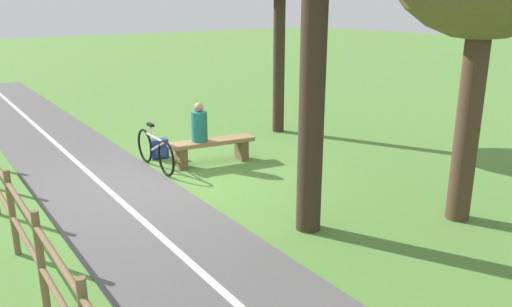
{
  "coord_description": "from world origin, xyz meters",
  "views": [
    {
      "loc": [
        3.86,
        7.83,
        3.1
      ],
      "look_at": [
        -0.68,
        1.71,
        0.82
      ],
      "focal_mm": 35.91,
      "sensor_mm": 36.0,
      "label": 1
    }
  ],
  "objects_px": {
    "bicycle": "(155,151)",
    "person_seated": "(199,125)",
    "backpack": "(159,149)",
    "bench": "(212,147)"
  },
  "relations": [
    {
      "from": "person_seated",
      "to": "bicycle",
      "type": "height_order",
      "value": "person_seated"
    },
    {
      "from": "person_seated",
      "to": "bicycle",
      "type": "xyz_separation_m",
      "value": [
        0.81,
        -0.31,
        -0.45
      ]
    },
    {
      "from": "bench",
      "to": "person_seated",
      "type": "distance_m",
      "value": 0.54
    },
    {
      "from": "person_seated",
      "to": "backpack",
      "type": "bearing_deg",
      "value": -53.41
    },
    {
      "from": "bicycle",
      "to": "backpack",
      "type": "xyz_separation_m",
      "value": [
        -0.37,
        -0.58,
        -0.16
      ]
    },
    {
      "from": "bench",
      "to": "backpack",
      "type": "height_order",
      "value": "bench"
    },
    {
      "from": "backpack",
      "to": "person_seated",
      "type": "bearing_deg",
      "value": 116.38
    },
    {
      "from": "bicycle",
      "to": "person_seated",
      "type": "bearing_deg",
      "value": 71.61
    },
    {
      "from": "bicycle",
      "to": "backpack",
      "type": "relative_size",
      "value": 4.23
    },
    {
      "from": "bench",
      "to": "backpack",
      "type": "relative_size",
      "value": 4.39
    }
  ]
}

